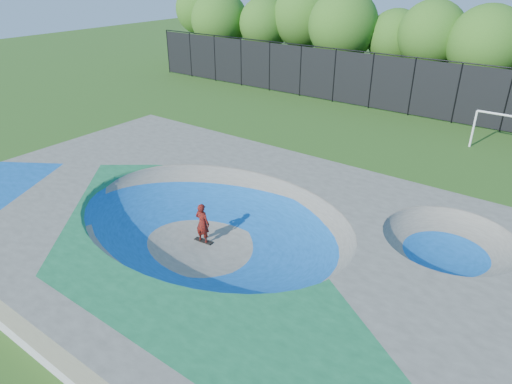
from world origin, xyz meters
TOP-DOWN VIEW (x-y plane):
  - ground at (0.00, 0.00)m, footprint 120.00×120.00m
  - skate_deck at (0.00, 0.00)m, footprint 22.00×14.00m
  - skater at (-0.57, 0.10)m, footprint 0.64×0.45m
  - skateboard at (-0.57, 0.10)m, footprint 0.80×0.31m
  - soccer_goal at (6.75, 17.05)m, footprint 3.37×0.12m
  - fence at (0.00, 21.00)m, footprint 48.09×0.09m
  - treeline at (-1.31, 25.82)m, footprint 52.63×7.62m

SIDE VIEW (x-z plane):
  - ground at x=0.00m, z-range 0.00..0.00m
  - skateboard at x=-0.57m, z-range 0.00..0.05m
  - skate_deck at x=0.00m, z-range 0.00..1.50m
  - skater at x=-0.57m, z-range 0.00..1.65m
  - soccer_goal at x=6.75m, z-range 0.43..2.66m
  - fence at x=0.00m, z-range 0.08..4.12m
  - treeline at x=-1.31m, z-range 0.85..9.11m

